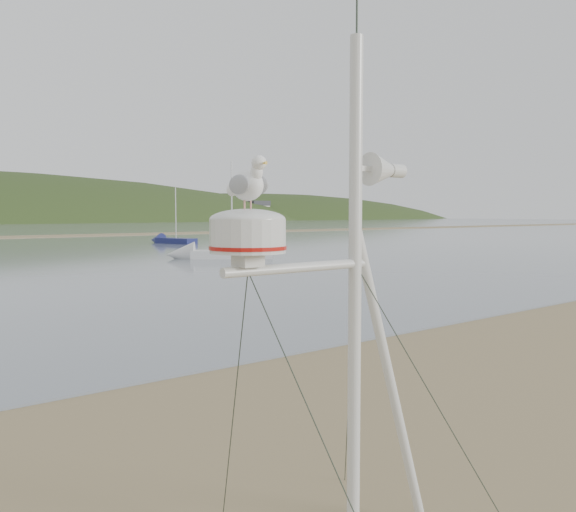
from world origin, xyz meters
TOP-DOWN VIEW (x-y plane):
  - ground at (0.00, 0.00)m, footprint 560.00×560.00m
  - mast_rig at (0.62, -1.78)m, footprint 2.25×2.41m
  - sailboat_white_near at (16.84, 26.88)m, footprint 6.18×5.11m
  - sailboat_blue_far at (24.38, 45.98)m, footprint 2.67×5.71m

SIDE VIEW (x-z plane):
  - ground at x=0.00m, z-range 0.00..0.00m
  - sailboat_white_near at x=16.84m, z-range -2.94..3.54m
  - sailboat_blue_far at x=24.38m, z-range -2.48..3.09m
  - mast_rig at x=0.62m, z-range -1.31..3.77m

